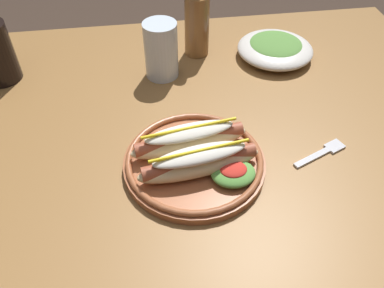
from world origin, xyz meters
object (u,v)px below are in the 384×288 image
at_px(side_bowl, 275,48).
at_px(hot_dog_plate, 196,158).
at_px(fork, 323,152).
at_px(water_cup, 161,50).
at_px(glass_bottle, 197,21).

bearing_deg(side_bowl, hot_dog_plate, -126.36).
distance_m(fork, water_cup, 0.43).
height_order(fork, side_bowl, side_bowl).
bearing_deg(side_bowl, water_cup, -172.61).
height_order(water_cup, side_bowl, water_cup).
bearing_deg(hot_dog_plate, glass_bottle, 81.00).
relative_size(hot_dog_plate, side_bowl, 1.39).
xyz_separation_m(fork, glass_bottle, (-0.19, 0.40, 0.09)).
height_order(hot_dog_plate, water_cup, water_cup).
bearing_deg(fork, hot_dog_plate, 157.03).
xyz_separation_m(hot_dog_plate, fork, (0.25, -0.00, -0.02)).
bearing_deg(side_bowl, fork, -90.98).
distance_m(fork, glass_bottle, 0.45).
bearing_deg(water_cup, hot_dog_plate, -83.69).
bearing_deg(fork, water_cup, 109.55).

